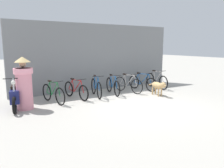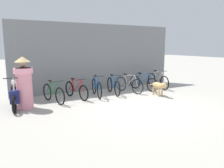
{
  "view_description": "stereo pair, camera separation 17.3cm",
  "coord_description": "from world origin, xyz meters",
  "px_view_note": "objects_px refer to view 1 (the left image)",
  "views": [
    {
      "loc": [
        -4.67,
        -5.83,
        2.09
      ],
      "look_at": [
        -0.59,
        1.12,
        0.65
      ],
      "focal_mm": 35.0,
      "sensor_mm": 36.0,
      "label": 1
    },
    {
      "loc": [
        -4.52,
        -5.92,
        2.09
      ],
      "look_at": [
        -0.59,
        1.12,
        0.65
      ],
      "focal_mm": 35.0,
      "sensor_mm": 36.0,
      "label": 2
    }
  ],
  "objects_px": {
    "bicycle_3": "(113,86)",
    "person_in_robes": "(24,83)",
    "bicycle_2": "(96,88)",
    "motorcycle": "(16,96)",
    "bicycle_4": "(128,84)",
    "stray_dog": "(158,86)",
    "bicycle_0": "(53,94)",
    "bicycle_5": "(142,83)",
    "bicycle_6": "(156,81)",
    "bicycle_1": "(76,90)"
  },
  "relations": [
    {
      "from": "bicycle_0",
      "to": "person_in_robes",
      "type": "height_order",
      "value": "person_in_robes"
    },
    {
      "from": "bicycle_2",
      "to": "bicycle_6",
      "type": "distance_m",
      "value": 3.36
    },
    {
      "from": "bicycle_4",
      "to": "person_in_robes",
      "type": "distance_m",
      "value": 4.47
    },
    {
      "from": "person_in_robes",
      "to": "bicycle_2",
      "type": "bearing_deg",
      "value": -151.59
    },
    {
      "from": "bicycle_2",
      "to": "bicycle_4",
      "type": "bearing_deg",
      "value": 102.61
    },
    {
      "from": "bicycle_5",
      "to": "bicycle_3",
      "type": "bearing_deg",
      "value": -99.77
    },
    {
      "from": "bicycle_2",
      "to": "motorcycle",
      "type": "relative_size",
      "value": 0.92
    },
    {
      "from": "person_in_robes",
      "to": "bicycle_4",
      "type": "bearing_deg",
      "value": -154.59
    },
    {
      "from": "bicycle_0",
      "to": "bicycle_1",
      "type": "xyz_separation_m",
      "value": [
        0.95,
        0.19,
        -0.01
      ]
    },
    {
      "from": "bicycle_2",
      "to": "stray_dog",
      "type": "distance_m",
      "value": 2.59
    },
    {
      "from": "bicycle_4",
      "to": "stray_dog",
      "type": "distance_m",
      "value": 1.37
    },
    {
      "from": "bicycle_2",
      "to": "bicycle_6",
      "type": "bearing_deg",
      "value": 104.37
    },
    {
      "from": "bicycle_0",
      "to": "bicycle_1",
      "type": "distance_m",
      "value": 0.97
    },
    {
      "from": "bicycle_4",
      "to": "bicycle_1",
      "type": "bearing_deg",
      "value": -105.52
    },
    {
      "from": "stray_dog",
      "to": "bicycle_0",
      "type": "bearing_deg",
      "value": -99.18
    },
    {
      "from": "bicycle_1",
      "to": "bicycle_2",
      "type": "bearing_deg",
      "value": 73.1
    },
    {
      "from": "bicycle_2",
      "to": "bicycle_0",
      "type": "bearing_deg",
      "value": -74.12
    },
    {
      "from": "person_in_robes",
      "to": "bicycle_3",
      "type": "bearing_deg",
      "value": -152.87
    },
    {
      "from": "bicycle_6",
      "to": "stray_dog",
      "type": "bearing_deg",
      "value": -32.51
    },
    {
      "from": "bicycle_6",
      "to": "stray_dog",
      "type": "relative_size",
      "value": 1.53
    },
    {
      "from": "bicycle_0",
      "to": "bicycle_5",
      "type": "xyz_separation_m",
      "value": [
        4.26,
        0.2,
        -0.0
      ]
    },
    {
      "from": "bicycle_1",
      "to": "bicycle_3",
      "type": "relative_size",
      "value": 1.02
    },
    {
      "from": "bicycle_3",
      "to": "person_in_robes",
      "type": "xyz_separation_m",
      "value": [
        -3.64,
        -0.47,
        0.52
      ]
    },
    {
      "from": "bicycle_3",
      "to": "bicycle_4",
      "type": "height_order",
      "value": "bicycle_3"
    },
    {
      "from": "motorcycle",
      "to": "bicycle_3",
      "type": "bearing_deg",
      "value": 104.89
    },
    {
      "from": "person_in_robes",
      "to": "bicycle_0",
      "type": "bearing_deg",
      "value": -142.9
    },
    {
      "from": "bicycle_2",
      "to": "person_in_robes",
      "type": "distance_m",
      "value": 2.9
    },
    {
      "from": "bicycle_2",
      "to": "bicycle_6",
      "type": "relative_size",
      "value": 0.92
    },
    {
      "from": "bicycle_1",
      "to": "bicycle_5",
      "type": "distance_m",
      "value": 3.31
    },
    {
      "from": "bicycle_0",
      "to": "bicycle_3",
      "type": "height_order",
      "value": "bicycle_3"
    },
    {
      "from": "motorcycle",
      "to": "bicycle_6",
      "type": "bearing_deg",
      "value": 104.11
    },
    {
      "from": "bicycle_0",
      "to": "bicycle_6",
      "type": "xyz_separation_m",
      "value": [
        5.17,
        0.23,
        0.02
      ]
    },
    {
      "from": "bicycle_6",
      "to": "person_in_robes",
      "type": "bearing_deg",
      "value": -78.12
    },
    {
      "from": "bicycle_3",
      "to": "bicycle_6",
      "type": "xyz_separation_m",
      "value": [
        2.55,
        0.08,
        0.01
      ]
    },
    {
      "from": "bicycle_5",
      "to": "person_in_robes",
      "type": "relative_size",
      "value": 0.97
    },
    {
      "from": "bicycle_4",
      "to": "bicycle_5",
      "type": "distance_m",
      "value": 0.87
    },
    {
      "from": "bicycle_3",
      "to": "person_in_robes",
      "type": "bearing_deg",
      "value": -72.1
    },
    {
      "from": "bicycle_4",
      "to": "person_in_robes",
      "type": "relative_size",
      "value": 0.93
    },
    {
      "from": "bicycle_6",
      "to": "bicycle_1",
      "type": "bearing_deg",
      "value": -82.64
    },
    {
      "from": "bicycle_3",
      "to": "bicycle_0",
      "type": "bearing_deg",
      "value": -76.12
    },
    {
      "from": "bicycle_0",
      "to": "bicycle_2",
      "type": "relative_size",
      "value": 0.97
    },
    {
      "from": "bicycle_1",
      "to": "motorcycle",
      "type": "relative_size",
      "value": 0.93
    },
    {
      "from": "bicycle_1",
      "to": "bicycle_2",
      "type": "distance_m",
      "value": 0.86
    },
    {
      "from": "bicycle_0",
      "to": "bicycle_4",
      "type": "height_order",
      "value": "bicycle_4"
    },
    {
      "from": "bicycle_6",
      "to": "person_in_robes",
      "type": "distance_m",
      "value": 6.23
    },
    {
      "from": "bicycle_2",
      "to": "bicycle_5",
      "type": "xyz_separation_m",
      "value": [
        2.46,
        0.09,
        -0.02
      ]
    },
    {
      "from": "bicycle_3",
      "to": "stray_dog",
      "type": "distance_m",
      "value": 1.92
    },
    {
      "from": "bicycle_5",
      "to": "bicycle_6",
      "type": "relative_size",
      "value": 0.95
    },
    {
      "from": "stray_dog",
      "to": "bicycle_6",
      "type": "bearing_deg",
      "value": 145.89
    },
    {
      "from": "stray_dog",
      "to": "person_in_robes",
      "type": "relative_size",
      "value": 0.67
    }
  ]
}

